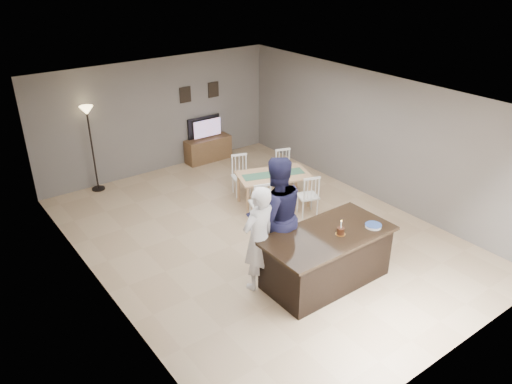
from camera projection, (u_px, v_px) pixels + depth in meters
floor at (259, 235)px, 9.55m from camera, size 8.00×8.00×0.00m
room_shell at (259, 154)px, 8.81m from camera, size 8.00×8.00×8.00m
kitchen_island at (326, 257)px, 8.05m from camera, size 2.15×1.10×0.90m
tv_console at (208, 149)px, 12.77m from camera, size 1.20×0.40×0.60m
television at (206, 128)px, 12.57m from camera, size 0.91×0.12×0.53m
tv_screen_glow at (207, 128)px, 12.51m from camera, size 0.78×0.00×0.78m
picture_frames at (200, 92)px, 12.25m from camera, size 1.10×0.02×0.38m
doorway at (172, 305)px, 5.74m from camera, size 0.00×2.10×2.65m
woman at (259, 238)px, 7.75m from camera, size 0.70×0.51×1.77m
man at (276, 216)px, 8.11m from camera, size 1.16×1.01×2.05m
birthday_cake at (341, 231)px, 7.81m from camera, size 0.16×0.16×0.25m
plate_stack at (373, 226)px, 8.03m from camera, size 0.27×0.27×0.04m
dining_table at (273, 179)px, 10.45m from camera, size 1.88×2.04×0.91m
floor_lamp at (89, 126)px, 10.69m from camera, size 0.29×0.29×1.95m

